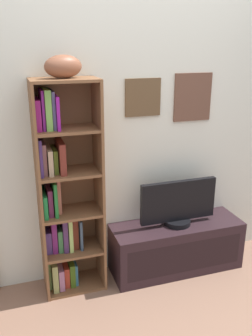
{
  "coord_description": "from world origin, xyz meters",
  "views": [
    {
      "loc": [
        -0.9,
        -1.55,
        1.86
      ],
      "look_at": [
        -0.12,
        0.85,
        0.99
      ],
      "focal_mm": 39.14,
      "sensor_mm": 36.0,
      "label": 1
    }
  ],
  "objects": [
    {
      "name": "football",
      "position": [
        -0.52,
        0.95,
        1.7
      ],
      "size": [
        0.29,
        0.22,
        0.15
      ],
      "primitive_type": "ellipsoid",
      "rotation": [
        0.0,
        0.0,
        0.27
      ],
      "color": "brown",
      "rests_on": "bookshelf"
    },
    {
      "name": "back_wall",
      "position": [
        0.0,
        1.13,
        1.24
      ],
      "size": [
        4.8,
        0.08,
        2.48
      ],
      "color": "silver",
      "rests_on": "ground"
    },
    {
      "name": "tv_stand",
      "position": [
        0.35,
        0.91,
        0.21
      ],
      "size": [
        1.11,
        0.37,
        0.42
      ],
      "color": "black",
      "rests_on": "ground"
    },
    {
      "name": "bookshelf",
      "position": [
        -0.57,
        0.98,
        0.76
      ],
      "size": [
        0.46,
        0.3,
        1.63
      ],
      "color": "brown",
      "rests_on": "ground"
    },
    {
      "name": "television",
      "position": [
        0.35,
        0.91,
        0.61
      ],
      "size": [
        0.65,
        0.22,
        0.38
      ],
      "color": "black",
      "rests_on": "tv_stand"
    }
  ]
}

